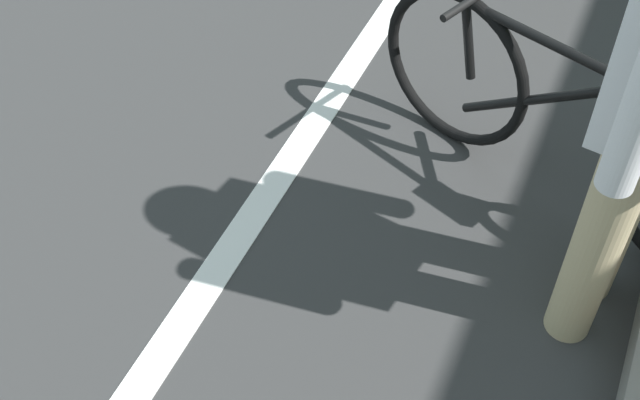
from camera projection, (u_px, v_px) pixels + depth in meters
The scene contains 1 object.
bicycle_at_curb at pixel (573, 130), 2.91m from camera, with size 1.61×0.71×0.73m.
Camera 1 is at (1.27, -10.40, 2.34)m, focal length 46.59 mm.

